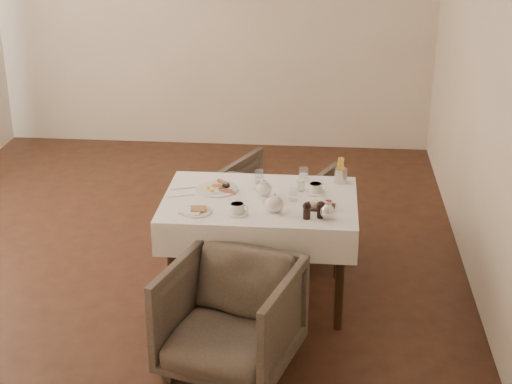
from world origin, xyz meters
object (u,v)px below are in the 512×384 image
object	(u,v)px
breakfast_plate	(218,188)
teapot_centre	(264,187)
table	(260,214)
armchair_near	(230,318)
armchair_far	(277,207)

from	to	relation	value
breakfast_plate	teapot_centre	distance (m)	0.33
table	armchair_near	bearing A→B (deg)	-97.12
teapot_centre	table	bearing A→B (deg)	-115.36
breakfast_plate	teapot_centre	size ratio (longest dim) A/B	1.98
armchair_far	breakfast_plate	xyz separation A→B (m)	(-0.36, -0.68, 0.42)
table	armchair_far	bearing A→B (deg)	85.68
table	breakfast_plate	world-z (taller)	breakfast_plate
armchair_near	teapot_centre	bearing A→B (deg)	99.32
table	breakfast_plate	distance (m)	0.35
breakfast_plate	teapot_centre	world-z (taller)	teapot_centre
armchair_near	breakfast_plate	bearing A→B (deg)	119.12
armchair_far	breakfast_plate	size ratio (longest dim) A/B	2.64
armchair_far	teapot_centre	distance (m)	0.89
armchair_near	table	bearing A→B (deg)	100.23
armchair_far	breakfast_plate	world-z (taller)	breakfast_plate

